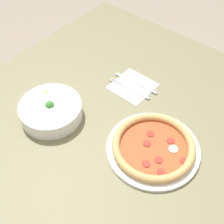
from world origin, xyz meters
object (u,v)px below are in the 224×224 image
(knife, at_px, (137,84))
(pizza, at_px, (153,147))
(fork, at_px, (130,89))
(bowl, at_px, (51,110))

(knife, bearing_deg, pizza, 133.01)
(fork, bearing_deg, knife, -101.53)
(fork, distance_m, knife, 0.04)
(bowl, height_order, knife, bowl)
(bowl, xyz_separation_m, knife, (0.33, -0.14, -0.03))
(pizza, height_order, knife, pizza)
(fork, relative_size, knife, 0.94)
(knife, bearing_deg, bowl, 63.72)
(pizza, bearing_deg, bowl, 106.40)
(pizza, relative_size, bowl, 1.38)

